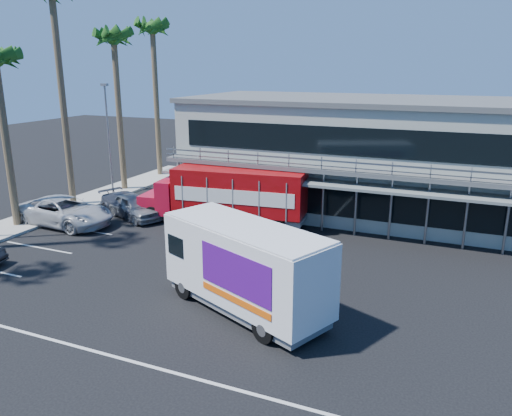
% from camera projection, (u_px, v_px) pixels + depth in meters
% --- Properties ---
extents(ground, '(120.00, 120.00, 0.00)m').
position_uv_depth(ground, '(216.00, 288.00, 21.55)').
color(ground, black).
rests_on(ground, ground).
extents(building, '(22.40, 12.00, 7.30)m').
position_uv_depth(building, '(361.00, 155.00, 32.63)').
color(building, '#A3AB9D').
rests_on(building, ground).
extents(curb_strip, '(3.00, 32.00, 0.16)m').
position_uv_depth(curb_strip, '(54.00, 212.00, 32.48)').
color(curb_strip, '#A5A399').
rests_on(curb_strip, ground).
extents(palm_d, '(2.80, 2.80, 14.75)m').
position_uv_depth(palm_d, '(53.00, 6.00, 30.82)').
color(palm_d, brown).
rests_on(palm_d, ground).
extents(palm_e, '(2.80, 2.80, 12.25)m').
position_uv_depth(palm_e, '(114.00, 47.00, 35.67)').
color(palm_e, brown).
rests_on(palm_e, ground).
extents(palm_f, '(2.80, 2.80, 13.25)m').
position_uv_depth(palm_f, '(153.00, 37.00, 40.44)').
color(palm_f, brown).
rests_on(palm_f, ground).
extents(light_pole_far, '(0.50, 0.25, 8.09)m').
position_uv_depth(light_pole_far, '(108.00, 135.00, 35.39)').
color(light_pole_far, gray).
rests_on(light_pole_far, ground).
extents(red_truck, '(10.40, 3.52, 3.43)m').
position_uv_depth(red_truck, '(228.00, 194.00, 29.80)').
color(red_truck, '#B50E25').
rests_on(red_truck, ground).
extents(white_van, '(7.57, 5.14, 3.51)m').
position_uv_depth(white_van, '(245.00, 267.00, 19.10)').
color(white_van, white).
rests_on(white_van, ground).
extents(parked_car_c, '(6.27, 3.15, 1.70)m').
position_uv_depth(parked_car_c, '(65.00, 211.00, 29.91)').
color(parked_car_c, '#BCBDBF').
rests_on(parked_car_c, ground).
extents(parked_car_d, '(5.15, 3.63, 1.38)m').
position_uv_depth(parked_car_d, '(128.00, 205.00, 31.95)').
color(parked_car_d, '#343946').
rests_on(parked_car_d, ground).
extents(parked_car_e, '(4.82, 3.47, 1.52)m').
position_uv_depth(parked_car_e, '(134.00, 206.00, 31.29)').
color(parked_car_e, gray).
rests_on(parked_car_e, ground).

